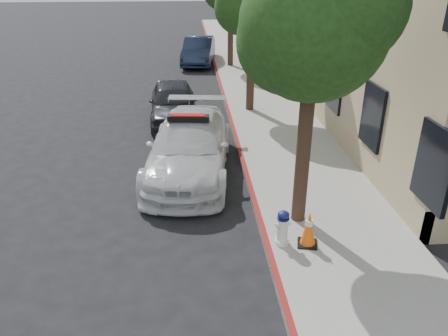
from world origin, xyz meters
TOP-DOWN VIEW (x-y plane):
  - ground at (0.00, 0.00)m, footprint 120.00×120.00m
  - sidewalk at (3.60, 10.00)m, footprint 3.20×50.00m
  - curb_strip at (2.06, 10.00)m, footprint 0.12×50.00m
  - tree_near at (2.93, -2.01)m, footprint 2.92×2.82m
  - police_car at (0.54, 0.89)m, footprint 2.71×5.46m
  - parked_car_mid at (-0.00, 5.30)m, footprint 1.88×4.24m
  - parked_car_far at (1.20, 15.19)m, footprint 2.14×4.67m
  - fire_hydrant at (2.35, -2.92)m, footprint 0.32×0.29m
  - traffic_cone at (2.86, -2.98)m, footprint 0.47×0.47m

SIDE VIEW (x-z plane):
  - ground at x=0.00m, z-range 0.00..0.00m
  - sidewalk at x=3.60m, z-range 0.00..0.15m
  - curb_strip at x=2.06m, z-range 0.00..0.15m
  - fire_hydrant at x=2.35m, z-range 0.14..0.89m
  - traffic_cone at x=2.86m, z-range 0.15..0.89m
  - parked_car_mid at x=0.00m, z-range 0.00..1.42m
  - parked_car_far at x=1.20m, z-range 0.00..1.49m
  - police_car at x=0.54m, z-range -0.07..1.60m
  - tree_near at x=2.93m, z-range 1.46..7.08m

